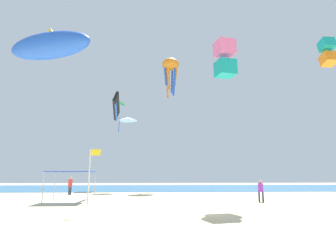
# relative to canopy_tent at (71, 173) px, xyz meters

# --- Properties ---
(ground) EXTENTS (110.00, 110.00, 0.10)m
(ground) POSITION_rel_canopy_tent_xyz_m (8.58, -5.88, -2.30)
(ground) COLOR beige
(ocean_strip) EXTENTS (110.00, 23.70, 0.03)m
(ocean_strip) POSITION_rel_canopy_tent_xyz_m (8.58, 24.39, -2.24)
(ocean_strip) COLOR #28608C
(ocean_strip) RESTS_ON ground
(canopy_tent) EXTENTS (3.34, 2.62, 2.38)m
(canopy_tent) POSITION_rel_canopy_tent_xyz_m (0.00, 0.00, 0.00)
(canopy_tent) COLOR #B2B2B7
(canopy_tent) RESTS_ON ground
(person_near_tent) EXTENTS (0.44, 0.49, 1.87)m
(person_near_tent) POSITION_rel_canopy_tent_xyz_m (-2.30, 8.52, -1.15)
(person_near_tent) COLOR #33384C
(person_near_tent) RESTS_ON ground
(person_leftmost) EXTENTS (0.40, 0.40, 1.70)m
(person_leftmost) POSITION_rel_canopy_tent_xyz_m (14.95, -0.35, -1.25)
(person_leftmost) COLOR #33384C
(person_leftmost) RESTS_ON ground
(banner_flag) EXTENTS (0.61, 0.06, 3.55)m
(banner_flag) POSITION_rel_canopy_tent_xyz_m (2.90, -6.82, -0.11)
(banner_flag) COLOR silver
(banner_flag) RESTS_ON ground
(kite_box_teal) EXTENTS (1.16, 1.38, 2.60)m
(kite_box_teal) POSITION_rel_canopy_tent_xyz_m (21.94, 0.03, 10.63)
(kite_box_teal) COLOR teal
(kite_parafoil_black) EXTENTS (0.81, 4.01, 2.44)m
(kite_parafoil_black) POSITION_rel_canopy_tent_xyz_m (2.54, 6.23, 6.78)
(kite_parafoil_black) COLOR black
(kite_delta_white) EXTENTS (3.09, 3.09, 2.05)m
(kite_delta_white) POSITION_rel_canopy_tent_xyz_m (2.94, 15.42, 7.20)
(kite_delta_white) COLOR white
(kite_diamond_green) EXTENTS (1.98, 2.08, 3.08)m
(kite_diamond_green) POSITION_rel_canopy_tent_xyz_m (0.96, 21.01, 10.71)
(kite_diamond_green) COLOR green
(kite_octopus_orange) EXTENTS (3.02, 3.02, 6.19)m
(kite_octopus_orange) POSITION_rel_canopy_tent_xyz_m (9.03, 19.42, 16.36)
(kite_octopus_orange) COLOR orange
(kite_inflatable_blue) EXTENTS (8.23, 5.25, 3.11)m
(kite_inflatable_blue) POSITION_rel_canopy_tent_xyz_m (-2.42, -0.19, 10.57)
(kite_inflatable_blue) COLOR blue
(kite_box_pink) EXTENTS (1.75, 1.74, 3.04)m
(kite_box_pink) POSITION_rel_canopy_tent_xyz_m (12.25, -1.32, 9.26)
(kite_box_pink) COLOR pink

